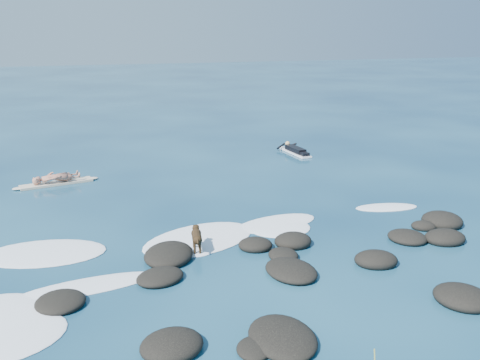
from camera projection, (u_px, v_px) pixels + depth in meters
name	position (u px, v px, depth m)	size (l,w,h in m)	color
ground	(240.00, 252.00, 15.08)	(160.00, 160.00, 0.00)	#0A2642
reef_rocks	(312.00, 267.00, 13.87)	(14.56, 6.59, 0.54)	black
breaking_foam	(151.00, 259.00, 14.59)	(14.50, 6.91, 0.12)	white
standing_surfer_rig	(55.00, 166.00, 21.29)	(3.35, 1.14, 1.91)	beige
paddling_surfer_rig	(295.00, 150.00, 26.72)	(1.18, 2.65, 0.46)	white
dog	(197.00, 236.00, 14.97)	(0.40, 1.10, 0.70)	black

